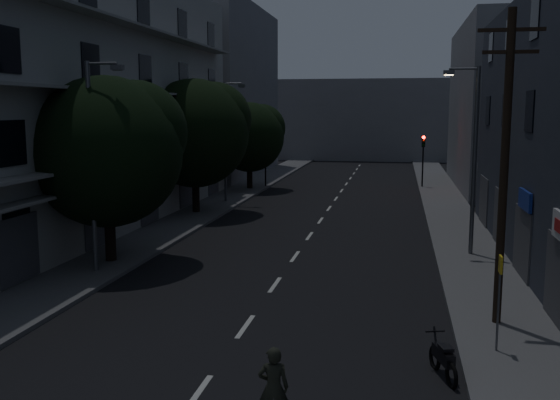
% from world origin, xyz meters
% --- Properties ---
extents(ground, '(160.00, 160.00, 0.00)m').
position_xyz_m(ground, '(0.00, 25.00, 0.00)').
color(ground, black).
rests_on(ground, ground).
extents(sidewalk_left, '(3.00, 90.00, 0.15)m').
position_xyz_m(sidewalk_left, '(-7.50, 25.00, 0.07)').
color(sidewalk_left, '#565659').
rests_on(sidewalk_left, ground).
extents(sidewalk_right, '(3.00, 90.00, 0.15)m').
position_xyz_m(sidewalk_right, '(7.50, 25.00, 0.07)').
color(sidewalk_right, '#565659').
rests_on(sidewalk_right, ground).
extents(lane_markings, '(0.15, 60.50, 0.01)m').
position_xyz_m(lane_markings, '(0.00, 31.25, 0.01)').
color(lane_markings, beige).
rests_on(lane_markings, ground).
extents(building_left, '(7.00, 36.00, 14.00)m').
position_xyz_m(building_left, '(-11.98, 18.00, 6.99)').
color(building_left, '#A0A19C').
rests_on(building_left, ground).
extents(building_far_left, '(6.00, 20.00, 16.00)m').
position_xyz_m(building_far_left, '(-12.00, 48.00, 8.00)').
color(building_far_left, slate).
rests_on(building_far_left, ground).
extents(building_far_right, '(6.00, 20.00, 13.00)m').
position_xyz_m(building_far_right, '(12.00, 42.00, 6.50)').
color(building_far_right, slate).
rests_on(building_far_right, ground).
extents(building_far_end, '(24.00, 8.00, 10.00)m').
position_xyz_m(building_far_end, '(0.00, 70.00, 5.00)').
color(building_far_end, slate).
rests_on(building_far_end, ground).
extents(tree_near, '(6.15, 6.15, 7.58)m').
position_xyz_m(tree_near, '(-7.25, 12.89, 4.89)').
color(tree_near, black).
rests_on(tree_near, sidewalk_left).
extents(tree_mid, '(6.54, 6.54, 8.04)m').
position_xyz_m(tree_mid, '(-7.70, 25.42, 5.18)').
color(tree_mid, black).
rests_on(tree_mid, sidewalk_left).
extents(tree_far, '(5.47, 5.47, 6.76)m').
position_xyz_m(tree_far, '(-7.18, 37.20, 4.39)').
color(tree_far, black).
rests_on(tree_far, sidewalk_left).
extents(traffic_signal_far_right, '(0.28, 0.37, 4.10)m').
position_xyz_m(traffic_signal_far_right, '(6.27, 40.66, 3.10)').
color(traffic_signal_far_right, black).
rests_on(traffic_signal_far_right, sidewalk_right).
extents(traffic_signal_far_left, '(0.28, 0.37, 4.10)m').
position_xyz_m(traffic_signal_far_left, '(-6.28, 38.67, 3.10)').
color(traffic_signal_far_left, black).
rests_on(traffic_signal_far_left, sidewalk_left).
extents(street_lamp_left_near, '(1.51, 0.25, 8.00)m').
position_xyz_m(street_lamp_left_near, '(-7.03, 11.17, 4.60)').
color(street_lamp_left_near, '#5C5E64').
rests_on(street_lamp_left_near, sidewalk_left).
extents(street_lamp_right, '(1.51, 0.25, 8.00)m').
position_xyz_m(street_lamp_right, '(7.40, 16.88, 4.60)').
color(street_lamp_right, '#515458').
rests_on(street_lamp_right, sidewalk_right).
extents(street_lamp_left_far, '(1.51, 0.25, 8.00)m').
position_xyz_m(street_lamp_left_far, '(-7.07, 29.97, 4.60)').
color(street_lamp_left_far, '#55575C').
rests_on(street_lamp_left_far, sidewalk_left).
extents(utility_pole, '(1.80, 0.24, 9.00)m').
position_xyz_m(utility_pole, '(7.30, 7.87, 4.87)').
color(utility_pole, black).
rests_on(utility_pole, sidewalk_right).
extents(bus_stop_sign, '(0.06, 0.35, 2.52)m').
position_xyz_m(bus_stop_sign, '(6.96, 5.58, 1.89)').
color(bus_stop_sign, '#595B60').
rests_on(bus_stop_sign, sidewalk_right).
extents(motorcycle, '(0.72, 1.65, 1.09)m').
position_xyz_m(motorcycle, '(5.50, 3.98, 0.43)').
color(motorcycle, black).
rests_on(motorcycle, ground).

